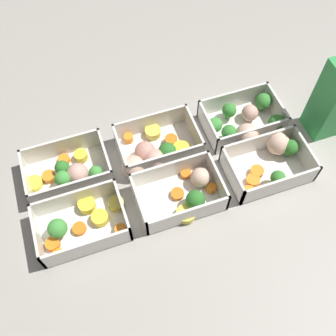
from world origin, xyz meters
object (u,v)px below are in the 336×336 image
(container_far_left, at_px, (272,160))
(container_far_right, at_px, (81,224))
(container_far_center, at_px, (186,193))
(juice_carton, at_px, (334,99))
(container_near_left, at_px, (245,121))
(container_near_center, at_px, (153,151))
(container_near_right, at_px, (70,171))

(container_far_left, height_order, container_far_right, same)
(container_far_left, bearing_deg, container_far_right, 0.83)
(container_far_center, bearing_deg, juice_carton, -169.23)
(container_far_center, distance_m, juice_carton, 0.36)
(container_near_left, bearing_deg, container_far_center, 33.12)
(juice_carton, bearing_deg, container_near_center, -7.23)
(container_far_left, bearing_deg, container_near_left, -83.87)
(container_far_center, relative_size, juice_carton, 0.84)
(container_far_right, bearing_deg, container_near_center, -149.03)
(container_near_left, relative_size, container_far_left, 1.00)
(container_near_left, relative_size, container_far_right, 0.97)
(container_near_center, bearing_deg, container_near_left, -178.46)
(container_far_left, xyz_separation_m, container_far_right, (0.41, 0.01, -0.00))
(container_far_left, relative_size, container_far_center, 1.00)
(container_near_right, bearing_deg, container_far_center, 149.10)
(container_near_right, bearing_deg, container_near_left, 179.36)
(container_far_left, bearing_deg, juice_carton, -159.98)
(container_near_right, xyz_separation_m, juice_carton, (-0.56, 0.06, 0.07))
(container_near_left, distance_m, container_far_left, 0.11)
(container_near_center, distance_m, juice_carton, 0.39)
(container_near_center, relative_size, container_far_center, 1.09)
(container_near_right, height_order, container_far_left, same)
(container_far_right, bearing_deg, container_near_right, -92.25)
(container_far_left, bearing_deg, container_near_right, -15.74)
(container_far_center, bearing_deg, container_far_right, -1.28)
(container_far_left, relative_size, juice_carton, 0.84)
(container_near_left, relative_size, container_near_right, 0.96)
(juice_carton, bearing_deg, container_far_left, 20.02)
(juice_carton, bearing_deg, container_far_right, 6.26)
(container_near_left, bearing_deg, container_near_right, -0.64)
(container_near_center, bearing_deg, container_far_center, 104.73)
(container_far_left, bearing_deg, container_near_center, -24.65)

